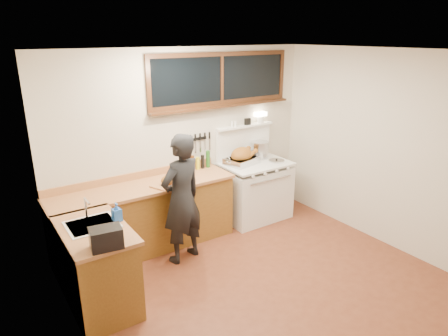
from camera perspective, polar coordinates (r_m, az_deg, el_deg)
ground_plane at (r=4.92m, az=5.24°, el=-15.74°), size 4.00×3.50×0.02m
room_shell at (r=4.21m, az=5.90°, el=3.25°), size 4.10×3.60×2.65m
counter_back at (r=5.42m, az=-11.14°, el=-6.89°), size 2.44×0.64×1.00m
counter_left at (r=4.49m, az=-17.70°, el=-13.31°), size 0.64×1.09×0.90m
sink_unit at (r=4.37m, az=-18.26°, el=-8.36°), size 0.50×0.45×0.37m
vintage_stove at (r=6.23m, az=4.40°, el=-3.01°), size 1.02×0.74×1.60m
back_window at (r=5.84m, az=-0.28°, el=11.80°), size 2.32×0.13×0.77m
left_doorway at (r=3.12m, az=-17.63°, el=-14.77°), size 0.02×1.04×2.17m
knife_strip at (r=5.75m, az=-4.32°, el=3.97°), size 0.52×0.03×0.28m
man at (r=4.95m, az=-6.07°, el=-4.42°), size 0.68×0.53×1.66m
soap_bottle at (r=4.32m, az=-15.09°, el=-6.08°), size 0.09×0.10×0.20m
toaster at (r=3.83m, az=-16.49°, el=-9.56°), size 0.31×0.24×0.20m
cutting_board at (r=5.19m, az=-7.93°, el=-1.90°), size 0.48×0.43×0.14m
roast_turkey at (r=5.98m, az=2.59°, el=1.55°), size 0.54×0.45×0.26m
stockpot at (r=6.29m, az=5.09°, el=2.62°), size 0.29×0.29×0.26m
saucepan at (r=6.33m, az=3.99°, el=2.13°), size 0.19×0.30×0.13m
pot_lid at (r=6.17m, az=7.52°, el=1.06°), size 0.31×0.31×0.04m
coffee_tin at (r=5.52m, az=-5.48°, el=-0.35°), size 0.11×0.09×0.14m
pitcher at (r=5.73m, az=-5.29°, el=0.40°), size 0.09×0.09×0.15m
bottle_cluster at (r=5.77m, az=-3.35°, el=0.93°), size 0.32×0.06×0.25m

